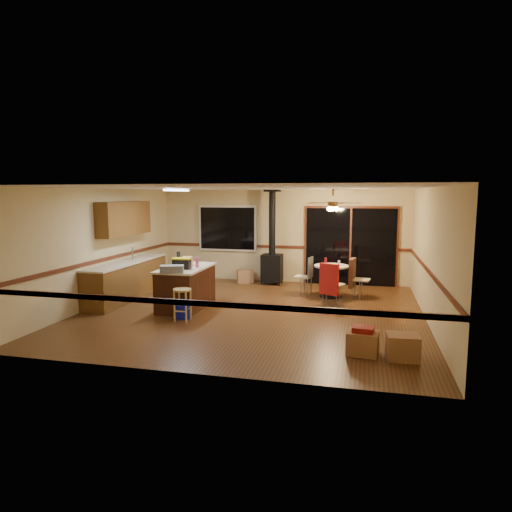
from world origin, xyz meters
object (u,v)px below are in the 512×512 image
(wood_stove, at_px, (272,258))
(box_corner_a, at_px, (363,343))
(chair_near, at_px, (330,279))
(chair_left, at_px, (307,272))
(bar_stool, at_px, (183,305))
(box_corner_b, at_px, (403,347))
(toolbox_grey, at_px, (172,269))
(dining_table, at_px, (331,276))
(kitchen_island, at_px, (186,287))
(chair_right, at_px, (353,273))
(blue_bucket, at_px, (183,312))
(box_under_window, at_px, (245,276))
(toolbox_black, at_px, (182,264))

(wood_stove, height_order, box_corner_a, wood_stove)
(chair_near, bearing_deg, chair_left, 123.20)
(bar_stool, height_order, chair_near, chair_near)
(wood_stove, bearing_deg, box_corner_b, -59.80)
(toolbox_grey, relative_size, box_corner_b, 0.99)
(wood_stove, xyz_separation_m, box_corner_a, (2.49, -5.20, -0.55))
(dining_table, bearing_deg, box_corner_b, -71.25)
(wood_stove, height_order, chair_near, wood_stove)
(bar_stool, bearing_deg, kitchen_island, 108.09)
(chair_near, bearing_deg, box_corner_a, -76.31)
(box_corner_a, bearing_deg, dining_table, 101.12)
(bar_stool, relative_size, chair_right, 0.92)
(toolbox_grey, bearing_deg, dining_table, 39.58)
(chair_near, height_order, chair_right, same)
(toolbox_grey, relative_size, blue_bucket, 1.46)
(chair_near, distance_m, chair_right, 1.07)
(blue_bucket, xyz_separation_m, dining_table, (2.74, 2.61, 0.40))
(bar_stool, distance_m, chair_near, 3.34)
(kitchen_island, relative_size, box_under_window, 3.78)
(blue_bucket, relative_size, box_corner_b, 0.68)
(chair_right, distance_m, box_corner_a, 4.04)
(toolbox_grey, bearing_deg, box_corner_b, -19.03)
(box_under_window, bearing_deg, chair_right, -22.47)
(kitchen_island, relative_size, wood_stove, 0.67)
(chair_right, relative_size, box_corner_b, 1.50)
(bar_stool, bearing_deg, box_corner_b, -16.58)
(wood_stove, distance_m, bar_stool, 4.21)
(kitchen_island, relative_size, dining_table, 2.02)
(chair_left, bearing_deg, box_corner_a, -71.18)
(bar_stool, xyz_separation_m, chair_left, (2.08, 2.89, 0.27))
(bar_stool, relative_size, box_corner_a, 1.37)
(wood_stove, height_order, blue_bucket, wood_stove)
(chair_right, bearing_deg, wood_stove, 151.81)
(kitchen_island, height_order, dining_table, kitchen_island)
(kitchen_island, height_order, chair_left, chair_left)
(dining_table, bearing_deg, toolbox_black, -146.09)
(box_under_window, distance_m, box_corner_a, 6.19)
(blue_bucket, bearing_deg, kitchen_island, 108.03)
(wood_stove, distance_m, toolbox_black, 3.55)
(toolbox_black, bearing_deg, blue_bucket, -66.03)
(dining_table, bearing_deg, kitchen_island, -149.49)
(box_corner_b, bearing_deg, bar_stool, 163.42)
(blue_bucket, height_order, box_corner_b, box_corner_b)
(chair_left, xyz_separation_m, box_corner_a, (1.37, -4.01, -0.41))
(dining_table, distance_m, chair_right, 0.53)
(bar_stool, xyz_separation_m, box_under_window, (0.18, 4.13, -0.14))
(chair_left, bearing_deg, chair_right, -0.32)
(chair_near, bearing_deg, box_corner_b, -66.97)
(box_corner_b, bearing_deg, chair_left, 115.56)
(chair_right, bearing_deg, box_corner_a, -86.39)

